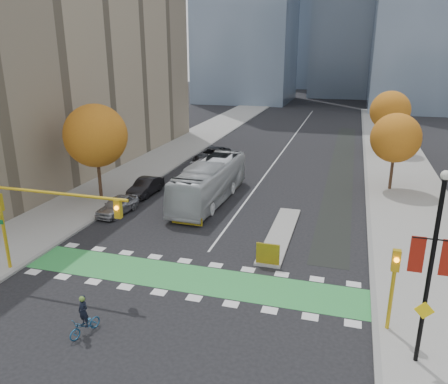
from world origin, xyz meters
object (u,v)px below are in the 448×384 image
Objects in this scene: tree_east_far at (390,111)px; hazard_board at (268,254)px; cyclist at (85,322)px; parked_car_a at (117,205)px; tree_east_near at (396,138)px; tree_west at (96,136)px; parked_car_b at (146,187)px; banner_lamppost at (431,263)px; parked_car_c at (192,174)px; parked_car_d at (212,155)px; traffic_signal_west at (38,210)px; bus at (210,182)px; traffic_signal_east at (394,278)px.

hazard_board is at bearing -104.12° from tree_east_far.
cyclist is 15.46m from parked_car_a.
tree_west is at bearing -157.38° from tree_east_near.
hazard_board is at bearing -36.39° from parked_car_b.
hazard_board is 16.58m from parked_car_b.
tree_west is 4.19× the size of cyclist.
parked_car_c is (-18.00, 21.99, -3.89)m from banner_lamppost.
banner_lamppost reaches higher than parked_car_d.
parked_car_d is at bearing 87.75° from traffic_signal_west.
parked_car_a is (-21.00, -12.51, -4.16)m from tree_east_near.
tree_west is at bearing 108.02° from traffic_signal_west.
traffic_signal_west is (-11.93, -4.71, 3.23)m from hazard_board.
tree_west is 1.33× the size of parked_car_d.
parked_car_a is (-1.07, 10.00, -3.33)m from traffic_signal_west.
traffic_signal_east is at bearing -46.43° from bus.
tree_west is 10.13m from bus.
traffic_signal_east is 26.32m from parked_car_c.
banner_lamppost is (23.50, -14.50, -1.01)m from tree_west.
traffic_signal_east is 0.83× the size of parked_car_c.
parked_car_b is at bearing -119.68° from parked_car_c.
tree_east_far is (24.50, 26.00, -0.38)m from tree_west.
banner_lamppost is at bearing -5.86° from traffic_signal_west.
tree_east_far is 38.64m from traffic_signal_east.
parked_car_a is (-6.29, 14.12, 0.05)m from cyclist.
tree_east_far is at bearing 58.20° from bus.
traffic_signal_west is at bearing -117.95° from tree_east_far.
tree_west is 2.01× the size of traffic_signal_east.
tree_east_near is 17.06m from bus.
traffic_signal_east is at bearing -29.07° from tree_west.
tree_east_near reaches higher than parked_car_a.
tree_east_far is at bearing 41.13° from parked_car_c.
traffic_signal_east is at bearing -93.81° from tree_east_near.
bus reaches higher than hazard_board.
banner_lamppost is at bearing 25.27° from cyclist.
tree_east_far is at bearing 59.62° from parked_car_a.
hazard_board is at bearing 69.52° from cyclist.
cyclist is at bearing -59.36° from parked_car_a.
cyclist is at bearing -60.82° from tree_west.
parked_car_c is (-3.50, 4.98, -0.99)m from bus.
banner_lamppost reaches higher than parked_car_a.
traffic_signal_west is 7.46m from cyclist.
traffic_signal_west is 1.03× the size of banner_lamppost.
tree_east_far is 32.18m from parked_car_b.
parked_car_c is (-10.50, 15.29, -0.08)m from hazard_board.
tree_east_far reaches higher than tree_east_near.
cyclist is (-14.21, -2.13, -3.96)m from banner_lamppost.
banner_lamppost is 28.69m from parked_car_c.
tree_east_near is 22.66m from traffic_signal_east.
parked_car_a is at bearing -92.90° from parked_car_d.
cyclist is at bearing -69.82° from parked_car_b.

